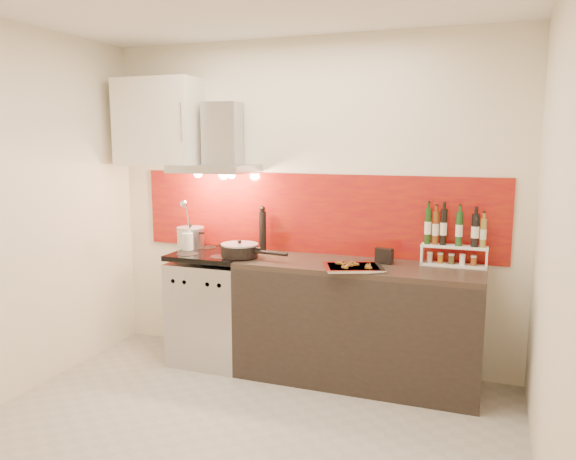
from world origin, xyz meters
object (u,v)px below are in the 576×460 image
at_px(stock_pot, 191,237).
at_px(saute_pan, 240,250).
at_px(pepper_mill, 263,230).
at_px(range_stove, 214,308).
at_px(baking_tray, 353,267).
at_px(counter, 357,323).

bearing_deg(stock_pot, saute_pan, -21.61).
xyz_separation_m(stock_pot, saute_pan, (0.57, -0.22, -0.03)).
bearing_deg(stock_pot, pepper_mill, 6.47).
relative_size(saute_pan, pepper_mill, 1.49).
distance_m(range_stove, pepper_mill, 0.76).
bearing_deg(pepper_mill, baking_tray, -23.98).
distance_m(counter, baking_tray, 0.50).
relative_size(saute_pan, baking_tray, 1.13).
height_order(stock_pot, saute_pan, stock_pot).
bearing_deg(saute_pan, baking_tray, -5.18).
distance_m(stock_pot, pepper_mill, 0.64).
bearing_deg(counter, saute_pan, -173.96).
bearing_deg(range_stove, counter, 0.23).
relative_size(counter, pepper_mill, 4.79).
height_order(counter, stock_pot, stock_pot).
relative_size(counter, saute_pan, 3.21).
bearing_deg(saute_pan, counter, 6.04).
height_order(counter, saute_pan, saute_pan).
distance_m(stock_pot, baking_tray, 1.52).
relative_size(stock_pot, saute_pan, 0.41).
xyz_separation_m(counter, baking_tray, (0.00, -0.18, 0.47)).
xyz_separation_m(range_stove, pepper_mill, (0.35, 0.20, 0.64)).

